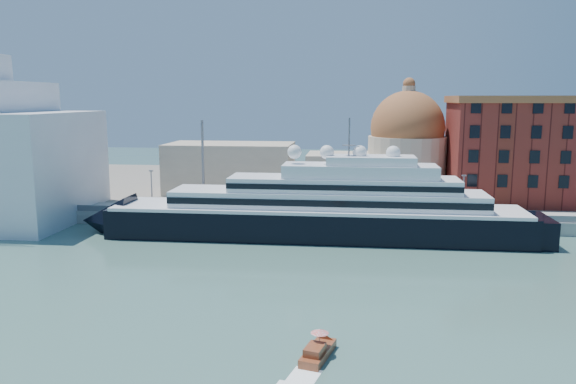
# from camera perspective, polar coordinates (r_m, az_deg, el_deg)

# --- Properties ---
(ground) EXTENTS (400.00, 400.00, 0.00)m
(ground) POSITION_cam_1_polar(r_m,az_deg,el_deg) (79.34, -0.56, -8.63)
(ground) COLOR #386159
(ground) RESTS_ON ground
(quay) EXTENTS (180.00, 10.00, 2.50)m
(quay) POSITION_cam_1_polar(r_m,az_deg,el_deg) (111.71, 1.60, -2.62)
(quay) COLOR gray
(quay) RESTS_ON ground
(land) EXTENTS (260.00, 72.00, 2.00)m
(land) POSITION_cam_1_polar(r_m,az_deg,el_deg) (151.97, 2.95, 0.51)
(land) COLOR slate
(land) RESTS_ON ground
(quay_fence) EXTENTS (180.00, 0.10, 1.20)m
(quay_fence) POSITION_cam_1_polar(r_m,az_deg,el_deg) (106.94, 1.40, -2.16)
(quay_fence) COLOR slate
(quay_fence) RESTS_ON quay
(superyacht) EXTENTS (83.71, 11.60, 25.02)m
(superyacht) POSITION_cam_1_polar(r_m,az_deg,el_deg) (100.28, 1.52, -2.23)
(superyacht) COLOR black
(superyacht) RESTS_ON ground
(water_taxi) EXTENTS (3.41, 6.25, 2.82)m
(water_taxi) POSITION_cam_1_polar(r_m,az_deg,el_deg) (56.06, 3.02, -15.86)
(water_taxi) COLOR maroon
(water_taxi) RESTS_ON ground
(warehouse) EXTENTS (43.00, 19.00, 23.25)m
(warehouse) POSITION_cam_1_polar(r_m,az_deg,el_deg) (134.23, 25.12, 3.94)
(warehouse) COLOR maroon
(warehouse) RESTS_ON land
(church) EXTENTS (66.00, 18.00, 25.50)m
(church) POSITION_cam_1_polar(r_m,az_deg,el_deg) (133.29, 5.26, 3.51)
(church) COLOR beige
(church) RESTS_ON land
(lamp_posts) EXTENTS (120.80, 2.40, 18.00)m
(lamp_posts) POSITION_cam_1_polar(r_m,az_deg,el_deg) (110.34, -5.02, 1.72)
(lamp_posts) COLOR slate
(lamp_posts) RESTS_ON quay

